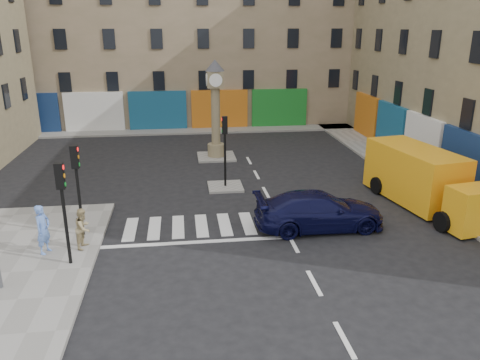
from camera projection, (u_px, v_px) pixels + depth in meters
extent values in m
plane|color=black|center=(299.00, 255.00, 17.50)|extent=(120.00, 120.00, 0.00)
cube|color=gray|center=(400.00, 168.00, 27.95)|extent=(2.60, 30.00, 0.15)
cube|color=gray|center=(184.00, 131.00, 37.90)|extent=(32.00, 2.40, 0.15)
cube|color=gray|center=(225.00, 187.00, 24.77)|extent=(1.80, 1.80, 0.12)
cube|color=gray|center=(216.00, 157.00, 30.42)|extent=(2.40, 2.40, 0.12)
cube|color=gray|center=(179.00, 22.00, 40.71)|extent=(32.00, 10.00, 17.00)
cylinder|color=black|center=(66.00, 227.00, 16.20)|extent=(0.12, 0.12, 2.80)
cube|color=black|center=(60.00, 176.00, 15.62)|extent=(0.28, 0.22, 0.90)
cylinder|color=black|center=(80.00, 202.00, 18.46)|extent=(0.12, 0.12, 2.80)
cube|color=black|center=(75.00, 157.00, 17.88)|extent=(0.28, 0.22, 0.90)
cylinder|color=black|center=(225.00, 160.00, 24.31)|extent=(0.12, 0.12, 2.80)
cube|color=black|center=(225.00, 125.00, 23.73)|extent=(0.28, 0.22, 0.90)
cylinder|color=#8B7C5B|center=(216.00, 150.00, 30.28)|extent=(1.10, 1.10, 0.80)
cylinder|color=#8B7C5B|center=(216.00, 116.00, 29.59)|extent=(0.56, 0.56, 3.60)
cube|color=#8B7C5B|center=(215.00, 79.00, 28.86)|extent=(1.00, 1.00, 1.00)
cylinder|color=white|center=(216.00, 80.00, 28.37)|extent=(0.80, 0.06, 0.80)
cone|color=#333338|center=(215.00, 65.00, 28.60)|extent=(1.20, 1.20, 0.70)
imported|color=black|center=(319.00, 211.00, 19.63)|extent=(5.48, 2.31, 1.58)
cube|color=#F4A214|center=(414.00, 174.00, 22.60)|extent=(3.06, 5.57, 2.53)
cube|color=#F4A214|center=(474.00, 209.00, 19.11)|extent=(2.28, 1.65, 1.87)
cube|color=black|center=(477.00, 200.00, 18.92)|extent=(2.01, 1.29, 0.77)
cylinder|color=black|center=(442.00, 222.00, 19.40)|extent=(0.42, 0.91, 0.88)
cylinder|color=black|center=(377.00, 186.00, 23.78)|extent=(0.42, 0.91, 0.88)
cylinder|color=black|center=(414.00, 181.00, 24.40)|extent=(0.42, 0.91, 0.88)
imported|color=#5F87DA|center=(43.00, 229.00, 17.12)|extent=(0.67, 0.80, 1.87)
imported|color=tan|center=(83.00, 228.00, 17.59)|extent=(0.76, 0.88, 1.56)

